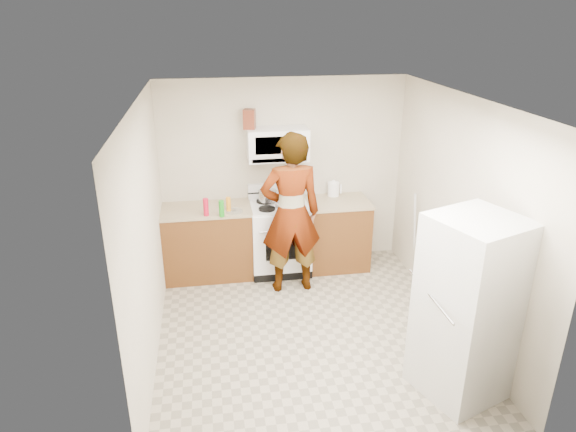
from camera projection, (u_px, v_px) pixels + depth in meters
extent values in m
plane|color=gray|center=(308.00, 331.00, 5.62)|extent=(3.60, 3.60, 0.00)
cube|color=beige|center=(283.00, 174.00, 6.79)|extent=(3.20, 0.02, 2.50)
cube|color=beige|center=(458.00, 217.00, 5.39)|extent=(0.02, 3.60, 2.50)
cube|color=brown|center=(208.00, 243.00, 6.66)|extent=(1.12, 0.62, 0.90)
cube|color=tan|center=(206.00, 210.00, 6.49)|extent=(1.14, 0.64, 0.03)
cube|color=brown|center=(337.00, 235.00, 6.92)|extent=(0.80, 0.62, 0.90)
cube|color=tan|center=(338.00, 202.00, 6.74)|extent=(0.82, 0.64, 0.03)
cube|color=white|center=(280.00, 239.00, 6.79)|extent=(0.76, 0.65, 0.90)
cube|color=white|center=(279.00, 206.00, 6.61)|extent=(0.76, 0.62, 0.03)
cube|color=white|center=(276.00, 190.00, 6.83)|extent=(0.76, 0.08, 0.20)
cube|color=white|center=(278.00, 144.00, 6.44)|extent=(0.76, 0.38, 0.40)
imported|color=tan|center=(291.00, 214.00, 6.13)|extent=(0.75, 0.51, 2.00)
cube|color=beige|center=(468.00, 308.00, 4.48)|extent=(0.90, 0.90, 1.70)
cylinder|color=white|center=(333.00, 189.00, 6.89)|extent=(0.15, 0.15, 0.18)
cube|color=#602616|center=(249.00, 119.00, 6.30)|extent=(0.17, 0.17, 0.24)
cylinder|color=#B6B6BB|center=(268.00, 196.00, 6.67)|extent=(0.24, 0.24, 0.13)
cube|color=silver|center=(287.00, 205.00, 6.53)|extent=(0.29, 0.23, 0.05)
cylinder|color=red|center=(206.00, 207.00, 6.22)|extent=(0.08, 0.08, 0.22)
cylinder|color=orange|center=(228.00, 204.00, 6.36)|extent=(0.06, 0.06, 0.18)
cylinder|color=#1A8E19|center=(222.00, 209.00, 6.19)|extent=(0.08, 0.08, 0.20)
cylinder|color=white|center=(234.00, 211.00, 6.38)|extent=(0.27, 0.27, 0.01)
cylinder|color=silver|center=(415.00, 234.00, 6.56)|extent=(0.19, 0.19, 1.18)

